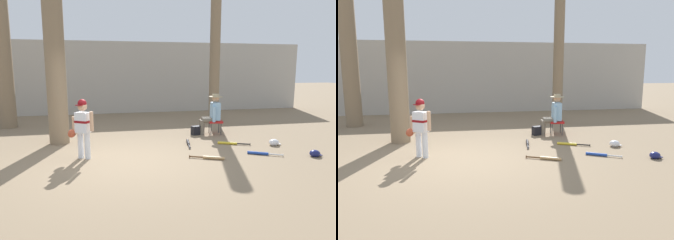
{
  "view_description": "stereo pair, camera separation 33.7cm",
  "coord_description": "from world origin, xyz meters",
  "views": [
    {
      "loc": [
        -0.55,
        -6.36,
        1.96
      ],
      "look_at": [
        1.06,
        0.64,
        0.75
      ],
      "focal_mm": 33.11,
      "sensor_mm": 36.0,
      "label": 1
    },
    {
      "loc": [
        -0.22,
        -6.43,
        1.96
      ],
      "look_at": [
        1.06,
        0.64,
        0.75
      ],
      "focal_mm": 33.11,
      "sensor_mm": 36.0,
      "label": 2
    }
  ],
  "objects": [
    {
      "name": "ground_plane",
      "position": [
        0.0,
        0.0,
        0.0
      ],
      "size": [
        60.0,
        60.0,
        0.0
      ],
      "primitive_type": "plane",
      "color": "#7F6B51"
    },
    {
      "name": "concrete_back_wall",
      "position": [
        0.0,
        7.39,
        1.54
      ],
      "size": [
        18.0,
        0.36,
        3.08
      ],
      "primitive_type": "cube",
      "color": "#ADA89E",
      "rests_on": "ground"
    },
    {
      "name": "tree_near_player",
      "position": [
        -1.55,
        2.02,
        2.57
      ],
      "size": [
        0.85,
        0.85,
        6.03
      ],
      "color": "#7F6B51",
      "rests_on": "ground"
    },
    {
      "name": "tree_behind_spectator",
      "position": [
        3.59,
        4.22,
        2.2
      ],
      "size": [
        0.49,
        0.49,
        4.86
      ],
      "color": "#7F6B51",
      "rests_on": "ground"
    },
    {
      "name": "young_ballplayer",
      "position": [
        -0.89,
        0.45,
        0.74
      ],
      "size": [
        0.6,
        0.39,
        1.31
      ],
      "color": "white",
      "rests_on": "ground"
    },
    {
      "name": "folding_stool",
      "position": [
        2.87,
        2.22,
        0.36
      ],
      "size": [
        0.46,
        0.46,
        0.41
      ],
      "color": "red",
      "rests_on": "ground"
    },
    {
      "name": "seated_spectator",
      "position": [
        2.77,
        2.23,
        0.64
      ],
      "size": [
        0.68,
        0.54,
        1.2
      ],
      "color": "#6B6051",
      "rests_on": "ground"
    },
    {
      "name": "handbag_beside_stool",
      "position": [
        2.31,
        2.24,
        0.13
      ],
      "size": [
        0.38,
        0.27,
        0.26
      ],
      "primitive_type": "cube",
      "rotation": [
        0.0,
        0.0,
        0.28
      ],
      "color": "black",
      "rests_on": "ground"
    },
    {
      "name": "tree_far_left",
      "position": [
        -3.45,
        4.68,
        2.91
      ],
      "size": [
        0.72,
        0.72,
        6.52
      ],
      "color": "#7F6B51",
      "rests_on": "ground"
    },
    {
      "name": "bat_yellow_trainer",
      "position": [
        2.76,
        0.89,
        0.03
      ],
      "size": [
        0.77,
        0.42,
        0.07
      ],
      "color": "yellow",
      "rests_on": "ground"
    },
    {
      "name": "bat_black_composite",
      "position": [
        1.72,
        1.17,
        0.03
      ],
      "size": [
        0.23,
        0.81,
        0.07
      ],
      "color": "black",
      "rests_on": "ground"
    },
    {
      "name": "bat_wood_tan",
      "position": [
        1.82,
        -0.24,
        0.03
      ],
      "size": [
        0.72,
        0.4,
        0.07
      ],
      "color": "tan",
      "rests_on": "ground"
    },
    {
      "name": "bat_blue_youth",
      "position": [
        3.05,
        -0.16,
        0.03
      ],
      "size": [
        0.7,
        0.46,
        0.07
      ],
      "color": "#2347AD",
      "rests_on": "ground"
    },
    {
      "name": "batting_helmet_navy",
      "position": [
        4.16,
        -0.56,
        0.07
      ],
      "size": [
        0.28,
        0.21,
        0.16
      ],
      "color": "navy",
      "rests_on": "ground"
    },
    {
      "name": "batting_helmet_white",
      "position": [
        3.83,
        0.56,
        0.07
      ],
      "size": [
        0.3,
        0.23,
        0.17
      ],
      "color": "silver",
      "rests_on": "ground"
    }
  ]
}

